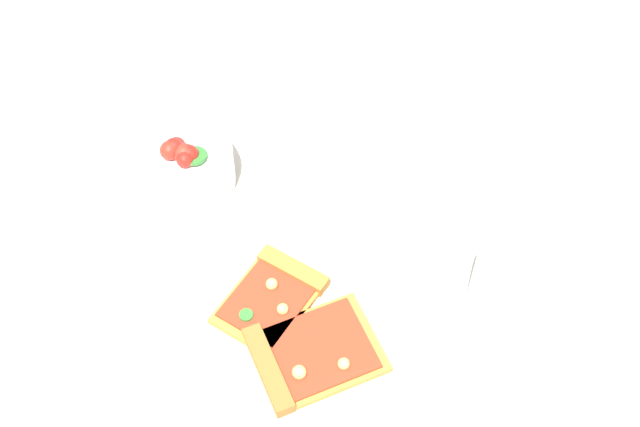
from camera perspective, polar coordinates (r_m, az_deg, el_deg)
name	(u,v)px	position (r m, az deg, el deg)	size (l,w,h in m)	color
ground_plane	(319,275)	(0.93, -0.07, -4.23)	(2.40, 2.40, 0.00)	beige
plate	(301,324)	(0.89, -1.33, -7.60)	(0.26, 0.26, 0.01)	white
pizza_slice_near	(274,294)	(0.90, -3.17, -5.55)	(0.14, 0.14, 0.02)	gold
pizza_slice_far	(308,356)	(0.86, -0.86, -9.77)	(0.14, 0.11, 0.02)	gold
salad_bowl	(178,165)	(1.00, -9.78, 3.32)	(0.14, 0.14, 0.07)	white
soda_glass	(512,281)	(0.87, 13.08, -4.52)	(0.08, 0.08, 0.14)	silver
paper_napkin	(316,119)	(1.08, -0.30, 6.52)	(0.13, 0.11, 0.00)	silver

